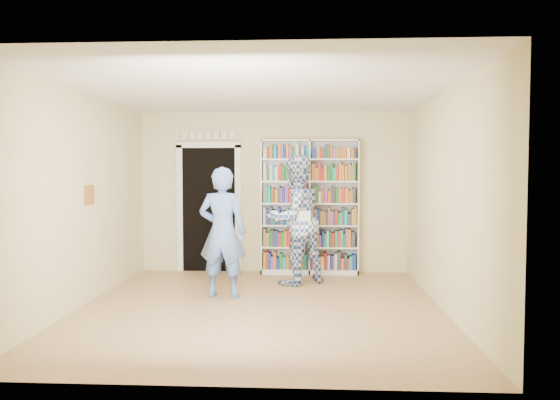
# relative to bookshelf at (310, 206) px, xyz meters

# --- Properties ---
(floor) EXTENTS (5.00, 5.00, 0.00)m
(floor) POSITION_rel_bookshelf_xyz_m (-0.61, -2.34, -1.12)
(floor) COLOR #9B754B
(floor) RESTS_ON ground
(ceiling) EXTENTS (5.00, 5.00, 0.00)m
(ceiling) POSITION_rel_bookshelf_xyz_m (-0.61, -2.34, 1.58)
(ceiling) COLOR white
(ceiling) RESTS_ON wall_back
(wall_back) EXTENTS (4.50, 0.00, 4.50)m
(wall_back) POSITION_rel_bookshelf_xyz_m (-0.61, 0.16, 0.23)
(wall_back) COLOR beige
(wall_back) RESTS_ON floor
(wall_left) EXTENTS (0.00, 5.00, 5.00)m
(wall_left) POSITION_rel_bookshelf_xyz_m (-2.86, -2.34, 0.23)
(wall_left) COLOR beige
(wall_left) RESTS_ON floor
(wall_right) EXTENTS (0.00, 5.00, 5.00)m
(wall_right) POSITION_rel_bookshelf_xyz_m (1.64, -2.34, 0.23)
(wall_right) COLOR beige
(wall_right) RESTS_ON floor
(bookshelf) EXTENTS (1.62, 0.30, 2.22)m
(bookshelf) POSITION_rel_bookshelf_xyz_m (0.00, 0.00, 0.00)
(bookshelf) COLOR white
(bookshelf) RESTS_ON floor
(doorway) EXTENTS (1.10, 0.08, 2.43)m
(doorway) POSITION_rel_bookshelf_xyz_m (-1.71, 0.13, 0.06)
(doorway) COLOR black
(doorway) RESTS_ON floor
(wall_art) EXTENTS (0.03, 0.25, 0.25)m
(wall_art) POSITION_rel_bookshelf_xyz_m (-2.84, -2.14, 0.28)
(wall_art) COLOR brown
(wall_art) RESTS_ON wall_left
(man_blue) EXTENTS (0.68, 0.48, 1.76)m
(man_blue) POSITION_rel_bookshelf_xyz_m (-1.17, -1.78, -0.24)
(man_blue) COLOR #587BC5
(man_blue) RESTS_ON floor
(man_plaid) EXTENTS (1.20, 1.15, 1.94)m
(man_plaid) POSITION_rel_bookshelf_xyz_m (-0.22, -0.84, -0.15)
(man_plaid) COLOR navy
(man_plaid) RESTS_ON floor
(paper_sheet) EXTENTS (0.21, 0.02, 0.29)m
(paper_sheet) POSITION_rel_bookshelf_xyz_m (-0.09, -1.09, -0.14)
(paper_sheet) COLOR white
(paper_sheet) RESTS_ON man_plaid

